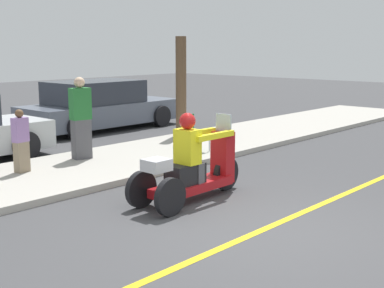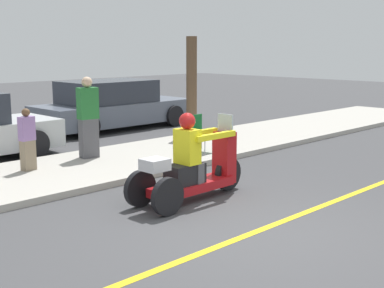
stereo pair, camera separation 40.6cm
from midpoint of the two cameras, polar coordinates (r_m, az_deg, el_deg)
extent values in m
plane|color=#424244|center=(7.34, 5.77, -9.21)|extent=(60.00, 60.00, 0.00)
cube|color=gold|center=(7.69, 7.81, -8.30)|extent=(24.00, 0.12, 0.01)
cube|color=#B2ADA3|center=(10.60, -14.65, -3.00)|extent=(28.00, 2.80, 0.12)
cylinder|color=black|center=(9.25, 2.39, -3.16)|extent=(0.57, 0.10, 0.57)
cylinder|color=black|center=(7.84, -3.82, -5.68)|extent=(0.57, 0.10, 0.57)
cylinder|color=black|center=(8.29, -6.85, -4.84)|extent=(0.57, 0.10, 0.57)
cube|color=#AD1419|center=(8.63, -1.35, -4.54)|extent=(1.57, 0.44, 0.14)
cube|color=black|center=(8.47, -2.09, -3.22)|extent=(0.63, 0.35, 0.32)
cube|color=#AD1419|center=(9.11, 2.00, -1.39)|extent=(0.24, 0.35, 0.87)
cube|color=silver|center=(9.02, 2.11, 2.28)|extent=(0.03, 0.31, 0.30)
cube|color=silver|center=(7.98, -5.26, -2.25)|extent=(0.36, 0.35, 0.18)
cube|color=yellow|center=(8.41, -1.88, -0.27)|extent=(0.26, 0.38, 0.55)
sphere|color=red|center=(8.34, -1.89, 2.46)|extent=(0.26, 0.26, 0.26)
cube|color=#515156|center=(8.51, -0.67, -3.14)|extent=(0.14, 0.14, 0.32)
cube|color=#515156|center=(8.67, -1.83, -2.89)|extent=(0.14, 0.14, 0.32)
cube|color=yellow|center=(8.57, 1.13, 0.87)|extent=(0.88, 0.09, 0.09)
cube|color=yellow|center=(8.84, -0.82, 1.16)|extent=(0.88, 0.09, 0.09)
cube|color=#515156|center=(11.47, -12.71, 0.51)|extent=(0.40, 0.30, 0.83)
cube|color=#267233|center=(11.37, -12.85, 4.20)|extent=(0.44, 0.31, 0.66)
sphere|color=beige|center=(11.33, -12.95, 6.41)|extent=(0.22, 0.22, 0.22)
cube|color=gray|center=(10.57, -18.77, -1.32)|extent=(0.27, 0.20, 0.58)
cube|color=#9972B2|center=(10.48, -18.93, 1.44)|extent=(0.30, 0.21, 0.46)
sphere|color=brown|center=(10.44, -19.03, 3.10)|extent=(0.16, 0.16, 0.16)
cylinder|color=#A5A8AD|center=(11.64, -0.36, -0.06)|extent=(0.02, 0.02, 0.44)
cylinder|color=#A5A8AD|center=(11.99, 0.90, 0.25)|extent=(0.02, 0.02, 0.44)
cylinder|color=#A5A8AD|center=(11.91, -2.06, 0.17)|extent=(0.02, 0.02, 0.44)
cylinder|color=#A5A8AD|center=(12.25, -0.78, 0.47)|extent=(0.02, 0.02, 0.44)
cube|color=#19662D|center=(11.91, -0.58, 1.30)|extent=(0.48, 0.48, 0.02)
cube|color=#19662D|center=(12.01, -1.42, 2.25)|extent=(0.44, 0.07, 0.38)
cube|color=slate|center=(16.24, -10.32, 3.29)|extent=(4.84, 1.86, 0.62)
cube|color=#2D333D|center=(16.03, -11.09, 5.47)|extent=(2.66, 1.68, 0.65)
cylinder|color=black|center=(16.57, -4.01, 2.99)|extent=(0.64, 0.22, 0.64)
cylinder|color=black|center=(17.95, -8.14, 3.49)|extent=(0.64, 0.22, 0.64)
cylinder|color=black|center=(14.59, -12.96, 1.74)|extent=(0.64, 0.22, 0.64)
cylinder|color=black|center=(16.15, -16.76, 2.38)|extent=(0.64, 0.22, 0.64)
cylinder|color=black|center=(12.24, -18.28, -0.17)|extent=(0.64, 0.22, 0.64)
cylinder|color=brown|center=(14.07, -2.01, 6.16)|extent=(0.28, 0.28, 2.58)
camera|label=1|loc=(0.20, -91.37, -0.25)|focal=50.00mm
camera|label=2|loc=(0.20, 88.63, 0.25)|focal=50.00mm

